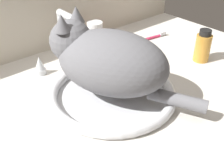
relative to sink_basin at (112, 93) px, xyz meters
The scene contains 8 objects.
countertop 4.81cm from the sink_basin, 19.96° to the left, with size 115.83×68.01×3.00cm, color silver.
backsplash_wall 38.38cm from the sink_basin, 84.09° to the left, with size 115.83×2.40×30.23cm, color beige.
sink_basin is the anchor object (origin of this frame).
faucet 22.72cm from the sink_basin, 90.00° to the left, with size 20.21×9.92×17.86cm.
cat 9.78cm from the sink_basin, 114.86° to the left, with size 28.91×38.91×19.10cm.
amber_bottle 35.23cm from the sink_basin, ahead, with size 4.85×4.85×10.43cm.
pill_bottle 32.30cm from the sink_basin, 60.27° to the left, with size 5.42×5.42×8.58cm.
toothbrush 38.77cm from the sink_basin, 29.17° to the left, with size 16.97×3.32×1.70cm.
Camera 1 is at (-42.21, -46.66, 45.65)cm, focal length 44.65 mm.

